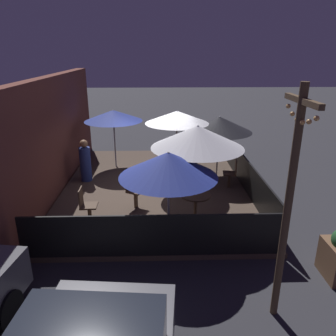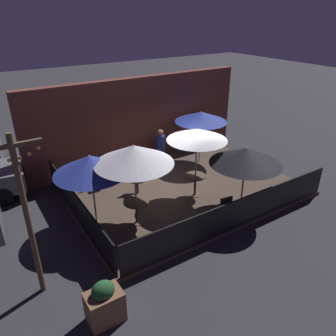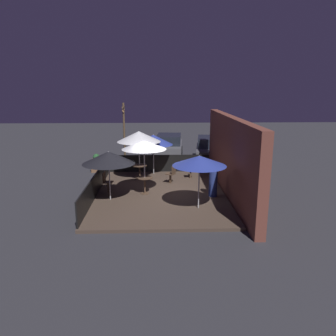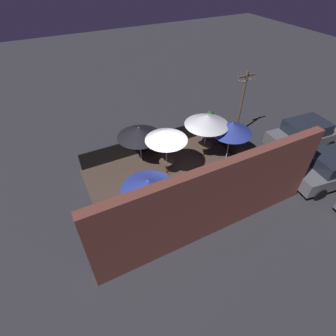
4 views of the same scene
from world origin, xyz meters
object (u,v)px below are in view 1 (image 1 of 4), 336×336
at_px(dining_table_0, 176,168).
at_px(patio_umbrella_0, 177,117).
at_px(patio_umbrella_1, 198,137).
at_px(patio_chair_1, 86,205).
at_px(patio_umbrella_4, 219,124).
at_px(patron_0, 85,162).
at_px(light_post, 289,198).
at_px(patio_umbrella_3, 168,165).
at_px(patio_chair_0, 232,172).
at_px(dining_table_1, 196,200).
at_px(patio_chair_2, 133,189).
at_px(patio_umbrella_2, 113,116).

bearing_deg(dining_table_0, patio_umbrella_0, -90.00).
height_order(patio_umbrella_1, patio_chair_1, patio_umbrella_1).
bearing_deg(patio_umbrella_4, patron_0, 93.82).
bearing_deg(light_post, patio_umbrella_3, 40.97).
relative_size(patio_umbrella_3, dining_table_0, 2.86).
relative_size(patio_umbrella_1, patio_chair_0, 2.68).
xyz_separation_m(patio_umbrella_1, patio_chair_1, (-0.06, 2.70, -1.67)).
distance_m(patio_umbrella_1, light_post, 3.17).
bearing_deg(dining_table_1, patio_chair_2, 61.60).
distance_m(dining_table_0, patron_0, 3.00).
bearing_deg(patio_umbrella_4, patio_chair_0, -164.12).
distance_m(dining_table_1, patron_0, 4.37).
bearing_deg(patio_umbrella_4, patio_chair_1, 130.33).
relative_size(patio_chair_1, patron_0, 0.69).
xyz_separation_m(patio_chair_2, patron_0, (1.99, 1.71, 0.12)).
bearing_deg(patio_umbrella_0, patio_chair_1, 136.31).
xyz_separation_m(patio_umbrella_0, dining_table_1, (-2.40, -0.35, -1.62)).
relative_size(patio_chair_2, light_post, 0.24).
bearing_deg(dining_table_0, patron_0, 81.29).
height_order(patio_umbrella_2, patio_chair_2, patio_umbrella_2).
relative_size(patio_umbrella_2, patio_umbrella_3, 0.98).
distance_m(dining_table_0, dining_table_1, 2.43).
xyz_separation_m(patio_umbrella_4, patio_chair_0, (-1.01, -0.29, -1.31)).
distance_m(patron_0, light_post, 7.41).
relative_size(patio_umbrella_2, patio_chair_2, 2.24).
xyz_separation_m(dining_table_0, patio_chair_1, (-2.46, 2.35, -0.05)).
height_order(patio_chair_1, light_post, light_post).
height_order(patio_umbrella_4, light_post, light_post).
xyz_separation_m(patio_umbrella_1, patio_umbrella_4, (3.15, -1.08, -0.39)).
xyz_separation_m(patio_umbrella_4, light_post, (-6.14, 0.05, 0.22)).
height_order(patio_umbrella_0, patio_umbrella_3, patio_umbrella_0).
distance_m(patio_chair_1, patio_chair_2, 1.43).
xyz_separation_m(patio_chair_1, patio_chair_2, (0.93, -1.09, -0.01)).
bearing_deg(dining_table_0, patio_chair_1, 136.31).
relative_size(patio_umbrella_4, dining_table_0, 2.90).
relative_size(dining_table_0, patio_chair_2, 0.80).
bearing_deg(patio_chair_0, patron_0, -0.03).
bearing_deg(dining_table_0, light_post, -165.68).
distance_m(patio_umbrella_3, light_post, 2.65).
xyz_separation_m(patio_umbrella_1, dining_table_0, (2.40, 0.35, -1.62)).
distance_m(patio_umbrella_4, dining_table_1, 3.55).
relative_size(patio_chair_2, patron_0, 0.67).
bearing_deg(patio_umbrella_3, dining_table_1, -35.51).
bearing_deg(dining_table_1, patio_chair_0, -32.58).
bearing_deg(patio_chair_2, light_post, -27.30).
height_order(patron_0, light_post, light_post).
bearing_deg(patio_chair_1, patio_umbrella_3, -26.40).
bearing_deg(patio_umbrella_1, dining_table_1, 0.00).
bearing_deg(patio_umbrella_4, patio_umbrella_3, 156.64).
relative_size(patio_umbrella_0, patron_0, 1.71).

